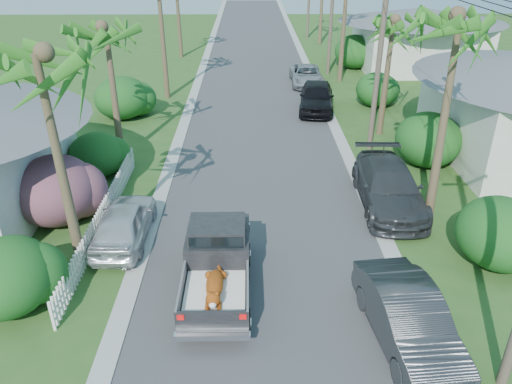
{
  "coord_description": "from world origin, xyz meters",
  "views": [
    {
      "loc": [
        -0.57,
        -10.6,
        9.85
      ],
      "look_at": [
        -0.32,
        5.55,
        1.4
      ],
      "focal_mm": 35.0,
      "sensor_mm": 36.0,
      "label": 1
    }
  ],
  "objects_px": {
    "parked_car_rm": "(389,187)",
    "palm_r_b": "(393,21)",
    "parked_car_rd": "(306,76)",
    "utility_pole_b": "(379,58)",
    "parked_car_rn": "(408,320)",
    "palm_l_b": "(105,28)",
    "utility_pole_c": "(332,12)",
    "parked_car_rf": "(317,97)",
    "palm_l_a": "(38,55)",
    "palm_r_a": "(463,17)",
    "house_right_far": "(418,41)",
    "pickup_truck": "(218,257)",
    "parked_car_ln": "(124,223)"
  },
  "relations": [
    {
      "from": "parked_car_rn",
      "to": "house_right_far",
      "type": "xyz_separation_m",
      "value": [
        9.4,
        30.59,
        1.35
      ]
    },
    {
      "from": "parked_car_ln",
      "to": "palm_l_b",
      "type": "height_order",
      "value": "palm_l_b"
    },
    {
      "from": "parked_car_ln",
      "to": "palm_r_a",
      "type": "xyz_separation_m",
      "value": [
        11.3,
        1.43,
        6.69
      ]
    },
    {
      "from": "pickup_truck",
      "to": "palm_r_b",
      "type": "xyz_separation_m",
      "value": [
        8.16,
        12.99,
        4.94
      ]
    },
    {
      "from": "palm_r_a",
      "to": "palm_r_b",
      "type": "distance_m",
      "value": 9.12
    },
    {
      "from": "parked_car_rn",
      "to": "palm_l_a",
      "type": "xyz_separation_m",
      "value": [
        -9.8,
        3.59,
        6.16
      ]
    },
    {
      "from": "palm_r_b",
      "to": "utility_pole_b",
      "type": "distance_m",
      "value": 2.61
    },
    {
      "from": "parked_car_rf",
      "to": "palm_l_a",
      "type": "xyz_separation_m",
      "value": [
        -9.8,
        -16.09,
        6.07
      ]
    },
    {
      "from": "palm_l_b",
      "to": "palm_r_a",
      "type": "distance_m",
      "value": 14.47
    },
    {
      "from": "parked_car_rm",
      "to": "utility_pole_c",
      "type": "height_order",
      "value": "utility_pole_c"
    },
    {
      "from": "parked_car_rn",
      "to": "parked_car_ln",
      "type": "relative_size",
      "value": 1.1
    },
    {
      "from": "palm_l_b",
      "to": "utility_pole_c",
      "type": "relative_size",
      "value": 0.82
    },
    {
      "from": "utility_pole_b",
      "to": "house_right_far",
      "type": "bearing_deg",
      "value": 66.48
    },
    {
      "from": "parked_car_rm",
      "to": "utility_pole_b",
      "type": "height_order",
      "value": "utility_pole_b"
    },
    {
      "from": "palm_r_b",
      "to": "palm_r_a",
      "type": "bearing_deg",
      "value": -91.91
    },
    {
      "from": "parked_car_rd",
      "to": "utility_pole_b",
      "type": "bearing_deg",
      "value": -80.23
    },
    {
      "from": "pickup_truck",
      "to": "utility_pole_b",
      "type": "height_order",
      "value": "utility_pole_b"
    },
    {
      "from": "pickup_truck",
      "to": "palm_r_a",
      "type": "distance_m",
      "value": 10.9
    },
    {
      "from": "parked_car_rm",
      "to": "palm_l_b",
      "type": "distance_m",
      "value": 13.88
    },
    {
      "from": "parked_car_rf",
      "to": "utility_pole_b",
      "type": "relative_size",
      "value": 0.56
    },
    {
      "from": "parked_car_rn",
      "to": "palm_l_b",
      "type": "height_order",
      "value": "palm_l_b"
    },
    {
      "from": "pickup_truck",
      "to": "parked_car_rn",
      "type": "distance_m",
      "value": 5.78
    },
    {
      "from": "parked_car_rm",
      "to": "palm_r_b",
      "type": "distance_m",
      "value": 9.63
    },
    {
      "from": "parked_car_rd",
      "to": "palm_l_b",
      "type": "distance_m",
      "value": 17.53
    },
    {
      "from": "parked_car_ln",
      "to": "palm_r_b",
      "type": "relative_size",
      "value": 0.6
    },
    {
      "from": "pickup_truck",
      "to": "parked_car_ln",
      "type": "distance_m",
      "value": 4.3
    },
    {
      "from": "house_right_far",
      "to": "parked_car_rf",
      "type": "bearing_deg",
      "value": -130.76
    },
    {
      "from": "utility_pole_c",
      "to": "palm_l_a",
      "type": "bearing_deg",
      "value": -115.27
    },
    {
      "from": "palm_l_b",
      "to": "palm_r_b",
      "type": "distance_m",
      "value": 13.73
    },
    {
      "from": "parked_car_ln",
      "to": "palm_l_a",
      "type": "relative_size",
      "value": 0.52
    },
    {
      "from": "parked_car_rm",
      "to": "parked_car_rf",
      "type": "height_order",
      "value": "parked_car_rf"
    },
    {
      "from": "palm_r_a",
      "to": "parked_car_rn",
      "type": "bearing_deg",
      "value": -112.29
    },
    {
      "from": "pickup_truck",
      "to": "parked_car_rd",
      "type": "distance_m",
      "value": 23.56
    },
    {
      "from": "parked_car_ln",
      "to": "palm_r_a",
      "type": "relative_size",
      "value": 0.49
    },
    {
      "from": "parked_car_rm",
      "to": "parked_car_rf",
      "type": "relative_size",
      "value": 1.13
    },
    {
      "from": "parked_car_rn",
      "to": "parked_car_ln",
      "type": "distance_m",
      "value": 10.03
    },
    {
      "from": "palm_r_a",
      "to": "house_right_far",
      "type": "distance_m",
      "value": 25.48
    },
    {
      "from": "parked_car_ln",
      "to": "utility_pole_c",
      "type": "height_order",
      "value": "utility_pole_c"
    },
    {
      "from": "parked_car_rn",
      "to": "palm_r_b",
      "type": "relative_size",
      "value": 0.65
    },
    {
      "from": "pickup_truck",
      "to": "house_right_far",
      "type": "bearing_deg",
      "value": 62.52
    },
    {
      "from": "pickup_truck",
      "to": "palm_l_a",
      "type": "bearing_deg",
      "value": 167.99
    },
    {
      "from": "palm_l_b",
      "to": "palm_r_a",
      "type": "relative_size",
      "value": 0.85
    },
    {
      "from": "palm_r_a",
      "to": "palm_l_a",
      "type": "bearing_deg",
      "value": -166.5
    },
    {
      "from": "palm_l_a",
      "to": "palm_l_b",
      "type": "bearing_deg",
      "value": 93.81
    },
    {
      "from": "parked_car_rn",
      "to": "palm_r_b",
      "type": "xyz_separation_m",
      "value": [
        3.0,
        15.59,
        5.18
      ]
    },
    {
      "from": "parked_car_rd",
      "to": "palm_l_b",
      "type": "height_order",
      "value": "palm_l_b"
    },
    {
      "from": "parked_car_rn",
      "to": "palm_r_a",
      "type": "xyz_separation_m",
      "value": [
        2.7,
        6.59,
        6.65
      ]
    },
    {
      "from": "parked_car_rf",
      "to": "palm_r_b",
      "type": "bearing_deg",
      "value": -46.18
    },
    {
      "from": "palm_l_a",
      "to": "palm_r_a",
      "type": "distance_m",
      "value": 12.86
    },
    {
      "from": "house_right_far",
      "to": "utility_pole_c",
      "type": "relative_size",
      "value": 1.0
    }
  ]
}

